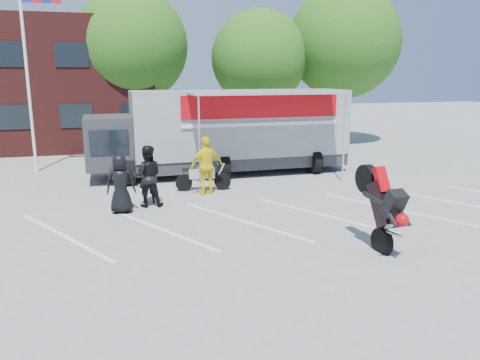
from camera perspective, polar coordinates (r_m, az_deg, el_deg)
name	(u,v)px	position (r m, az deg, el deg)	size (l,w,h in m)	color
ground	(246,233)	(12.32, 0.73, -6.46)	(100.00, 100.00, 0.00)	gray
parking_bay_lines	(236,221)	(13.23, -0.45, -5.06)	(18.00, 5.00, 0.01)	white
flagpole	(32,49)	(21.44, -24.07, 14.36)	(1.61, 0.12, 8.00)	white
tree_left	(132,46)	(27.26, -13.05, 15.61)	(6.12, 6.12, 8.64)	#382314
tree_mid	(259,58)	(27.45, 2.35, 14.59)	(5.44, 5.44, 7.68)	#382314
tree_right	(344,42)	(28.93, 12.57, 16.07)	(6.46, 6.46, 9.12)	#382314
transporter_truck	(229,173)	(19.67, -1.34, 0.85)	(10.77, 5.19, 3.43)	#989AA0
parked_motorcycle	(203,190)	(16.79, -4.48, -1.26)	(0.67, 2.01, 1.05)	silver
stunt_bike_rider	(365,243)	(12.02, 14.94, -7.40)	(0.87, 1.86, 2.18)	black
spectator_leather_a	(121,184)	(14.30, -14.35, -0.44)	(0.87, 0.56, 1.77)	black
spectator_leather_b	(148,178)	(15.23, -11.19, 0.22)	(0.59, 0.39, 1.63)	black
spectator_leather_c	(147,176)	(14.81, -11.21, 0.47)	(0.94, 0.73, 1.93)	black
spectator_hivis	(207,166)	(15.98, -4.08, 1.73)	(1.18, 0.49, 2.01)	#FFE90D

